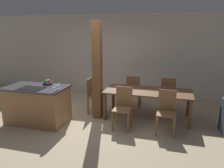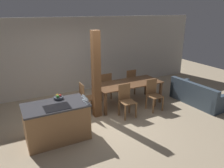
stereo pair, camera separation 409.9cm
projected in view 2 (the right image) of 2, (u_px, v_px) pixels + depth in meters
The scene contains 16 objects.
ground_plane at pixel (96, 122), 6.02m from camera, with size 16.00×16.00×0.00m, color tan.
wall_back at pixel (66, 56), 7.76m from camera, with size 11.20×0.08×2.70m.
kitchen_island at pixel (57, 122), 5.11m from camera, with size 1.46×0.84×0.90m.
fruit_bowl at pixel (58, 97), 5.25m from camera, with size 0.23×0.23×0.11m.
wine_glass_near at pixel (87, 99), 4.92m from camera, with size 0.07×0.07×0.16m.
wine_glass_middle at pixel (86, 98), 4.99m from camera, with size 0.07×0.07×0.16m.
wine_glass_far at pixel (84, 96), 5.07m from camera, with size 0.07×0.07×0.16m.
wine_glass_end at pixel (83, 95), 5.14m from camera, with size 0.07×0.07×0.16m.
dining_table at pixel (128, 85), 6.96m from camera, with size 2.14×0.93×0.73m.
dining_chair_near_left at pixel (126, 100), 6.22m from camera, with size 0.40×0.40×0.94m.
dining_chair_near_right at pixel (153, 94), 6.64m from camera, with size 0.40×0.40×0.94m.
dining_chair_far_left at pixel (105, 85), 7.38m from camera, with size 0.40×0.40×0.94m.
dining_chair_far_right at pixel (129, 81), 7.80m from camera, with size 0.40×0.40×0.94m.
dining_chair_head_end at pixel (86, 98), 6.38m from camera, with size 0.40×0.40×0.94m.
couch at pixel (198, 96), 7.13m from camera, with size 0.89×1.82×0.74m.
timber_post at pixel (96, 76), 5.99m from camera, with size 0.21×0.21×2.44m.
Camera 2 is at (-2.09, -4.94, 2.95)m, focal length 35.00 mm.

